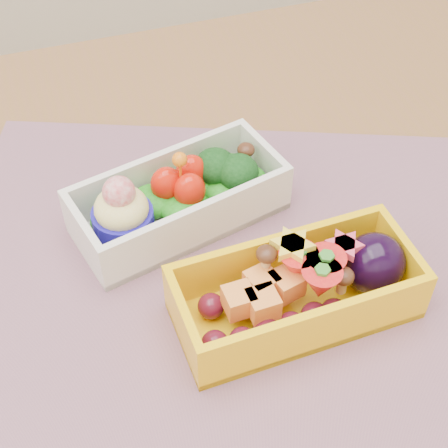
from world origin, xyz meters
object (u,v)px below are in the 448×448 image
object	(u,v)px
placemat	(217,263)
bento_yellow	(302,289)
bento_white	(178,199)
table	(252,358)

from	to	relation	value
placemat	bento_yellow	bearing A→B (deg)	-55.77
bento_white	bento_yellow	size ratio (longest dim) A/B	1.04
bento_white	placemat	bearing A→B (deg)	-87.23
placemat	bento_white	size ratio (longest dim) A/B	2.34
table	bento_yellow	xyz separation A→B (m)	(0.02, -0.03, 0.13)
bento_white	table	bearing A→B (deg)	-81.40
table	placemat	xyz separation A→B (m)	(-0.02, 0.03, 0.10)
table	bento_white	xyz separation A→B (m)	(-0.04, 0.09, 0.13)
bento_yellow	placemat	bearing A→B (deg)	122.04
bento_white	bento_yellow	bearing A→B (deg)	-76.90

